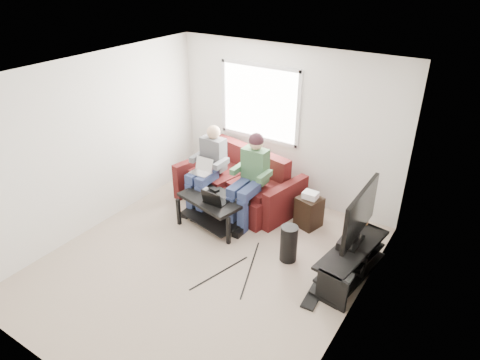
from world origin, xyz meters
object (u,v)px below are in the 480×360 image
object	(u,v)px
sofa	(240,186)
end_table	(309,211)
coffee_table	(213,205)
tv	(360,214)
tv_stand	(351,263)
subwoofer	(289,244)

from	to	relation	value
sofa	end_table	bearing A→B (deg)	-0.14
coffee_table	tv	distance (m)	2.28
tv_stand	tv	distance (m)	0.71
tv	end_table	xyz separation A→B (m)	(-0.96, 0.68, -0.64)
subwoofer	end_table	xyz separation A→B (m)	(-0.13, 0.93, -0.00)
coffee_table	subwoofer	xyz separation A→B (m)	(1.38, -0.13, -0.10)
subwoofer	coffee_table	bearing A→B (deg)	174.65
sofa	end_table	size ratio (longest dim) A/B	3.53
end_table	subwoofer	bearing A→B (deg)	-82.28
coffee_table	tv	world-z (taller)	tv
coffee_table	tv	xyz separation A→B (m)	(2.21, 0.12, 0.53)
sofa	tv	bearing A→B (deg)	-17.04
tv	end_table	distance (m)	1.34
subwoofer	end_table	bearing A→B (deg)	97.72
tv	end_table	bearing A→B (deg)	144.65
tv_stand	subwoofer	bearing A→B (deg)	-170.25
tv	subwoofer	size ratio (longest dim) A/B	2.04
sofa	end_table	world-z (taller)	sofa
tv_stand	tv	size ratio (longest dim) A/B	1.27
sofa	tv_stand	size ratio (longest dim) A/B	1.52
sofa	tv_stand	xyz separation A→B (m)	(2.24, -0.79, -0.13)
sofa	tv_stand	distance (m)	2.38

